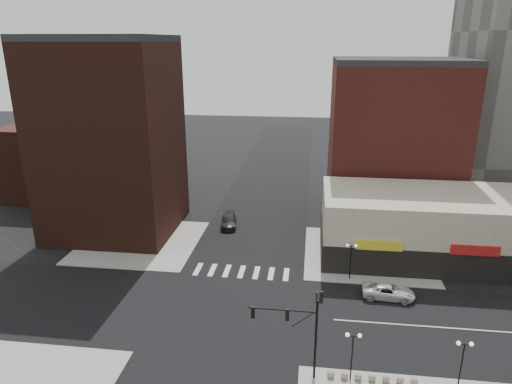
{
  "coord_description": "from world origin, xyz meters",
  "views": [
    {
      "loc": [
        7.37,
        -37.73,
        25.15
      ],
      "look_at": [
        2.05,
        4.35,
        11.0
      ],
      "focal_mm": 32.0,
      "sensor_mm": 36.0,
      "label": 1
    }
  ],
  "objects_px": {
    "white_suv": "(388,291)",
    "dark_sedan_north": "(229,221)",
    "street_lamp_se_b": "(463,353)",
    "street_lamp_ne": "(351,252)",
    "traffic_signal": "(304,321)",
    "street_lamp_se_a": "(353,344)"
  },
  "relations": [
    {
      "from": "traffic_signal",
      "to": "street_lamp_se_b",
      "type": "bearing_deg",
      "value": -0.82
    },
    {
      "from": "street_lamp_se_a",
      "to": "street_lamp_se_b",
      "type": "height_order",
      "value": "same"
    },
    {
      "from": "street_lamp_se_b",
      "to": "dark_sedan_north",
      "type": "distance_m",
      "value": 37.34
    },
    {
      "from": "traffic_signal",
      "to": "street_lamp_se_b",
      "type": "relative_size",
      "value": 1.87
    },
    {
      "from": "white_suv",
      "to": "dark_sedan_north",
      "type": "xyz_separation_m",
      "value": [
        -19.69,
        16.62,
        0.03
      ]
    },
    {
      "from": "street_lamp_se_a",
      "to": "street_lamp_ne",
      "type": "xyz_separation_m",
      "value": [
        1.0,
        16.0,
        0.0
      ]
    },
    {
      "from": "street_lamp_se_b",
      "to": "street_lamp_se_a",
      "type": "bearing_deg",
      "value": 180.0
    },
    {
      "from": "traffic_signal",
      "to": "white_suv",
      "type": "relative_size",
      "value": 1.47
    },
    {
      "from": "traffic_signal",
      "to": "street_lamp_ne",
      "type": "distance_m",
      "value": 16.62
    },
    {
      "from": "street_lamp_ne",
      "to": "white_suv",
      "type": "xyz_separation_m",
      "value": [
        3.69,
        -3.31,
        -2.56
      ]
    },
    {
      "from": "street_lamp_se_b",
      "to": "white_suv",
      "type": "distance_m",
      "value": 13.36
    },
    {
      "from": "traffic_signal",
      "to": "street_lamp_se_b",
      "type": "xyz_separation_m",
      "value": [
        11.76,
        -0.17,
        -1.67
      ]
    },
    {
      "from": "street_lamp_se_a",
      "to": "traffic_signal",
      "type": "bearing_deg",
      "value": 177.43
    },
    {
      "from": "white_suv",
      "to": "street_lamp_se_a",
      "type": "bearing_deg",
      "value": 163.47
    },
    {
      "from": "white_suv",
      "to": "dark_sedan_north",
      "type": "distance_m",
      "value": 25.77
    },
    {
      "from": "street_lamp_se_b",
      "to": "white_suv",
      "type": "bearing_deg",
      "value": 104.62
    },
    {
      "from": "white_suv",
      "to": "dark_sedan_north",
      "type": "height_order",
      "value": "dark_sedan_north"
    },
    {
      "from": "street_lamp_se_a",
      "to": "dark_sedan_north",
      "type": "relative_size",
      "value": 0.79
    },
    {
      "from": "white_suv",
      "to": "traffic_signal",
      "type": "bearing_deg",
      "value": 149.72
    },
    {
      "from": "street_lamp_se_b",
      "to": "street_lamp_ne",
      "type": "relative_size",
      "value": 1.0
    },
    {
      "from": "street_lamp_se_b",
      "to": "dark_sedan_north",
      "type": "xyz_separation_m",
      "value": [
        -23.0,
        29.31,
        -2.53
      ]
    },
    {
      "from": "white_suv",
      "to": "street_lamp_se_b",
      "type": "bearing_deg",
      "value": -161.64
    }
  ]
}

